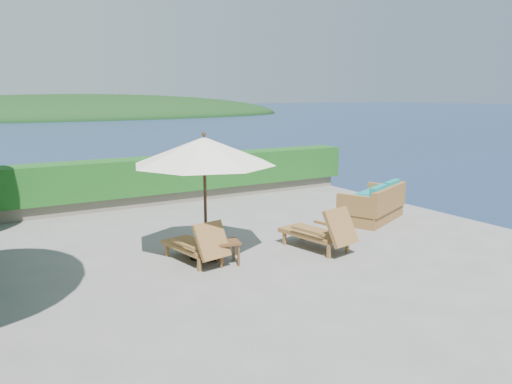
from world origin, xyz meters
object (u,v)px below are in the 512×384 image
lounge_right (321,231)px  wicker_loveseat (374,206)px  lounge_left (198,244)px  side_table (227,245)px  patio_umbrella (204,152)px

lounge_right → wicker_loveseat: size_ratio=0.78×
lounge_left → side_table: (0.44, -0.37, 0.01)m
lounge_left → lounge_right: (2.47, -0.57, 0.04)m
lounge_right → wicker_loveseat: bearing=14.1°
lounge_left → patio_umbrella: bearing=27.5°
patio_umbrella → side_table: patio_umbrella is taller
lounge_left → side_table: lounge_left is taller
lounge_right → side_table: bearing=163.3°
patio_umbrella → wicker_loveseat: 5.17m
patio_umbrella → lounge_right: patio_umbrella is taller
patio_umbrella → lounge_left: 1.74m
patio_umbrella → lounge_left: (-0.27, -0.21, -1.70)m
patio_umbrella → wicker_loveseat: patio_umbrella is taller
side_table → wicker_loveseat: 4.82m
patio_umbrella → lounge_right: (2.20, -0.78, -1.67)m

